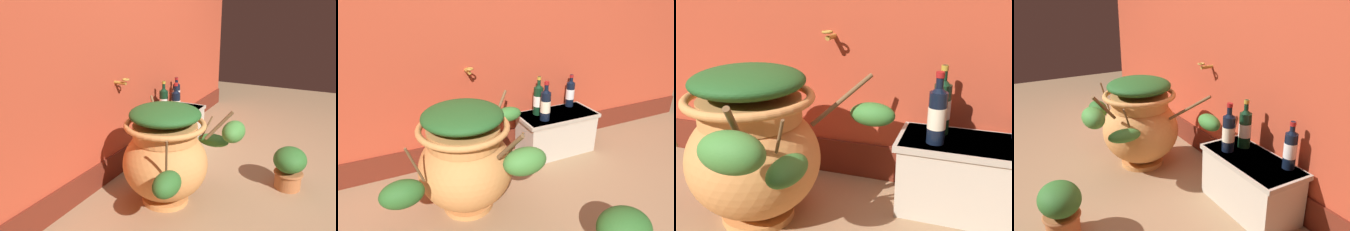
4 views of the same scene
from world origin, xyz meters
TOP-DOWN VIEW (x-y plane):
  - terracotta_urn at (-0.40, 0.57)m, footprint 1.05×0.88m
  - stone_ledge at (0.49, 0.92)m, footprint 0.66×0.33m
  - wine_bottle_left at (0.33, 0.86)m, footprint 0.08×0.08m
  - wine_bottle_middle at (0.34, 0.98)m, footprint 0.08×0.08m
  - wine_bottle_right at (0.69, 1.02)m, footprint 0.07×0.07m

SIDE VIEW (x-z plane):
  - stone_ledge at x=0.49m, z-range 0.01..0.37m
  - terracotta_urn at x=-0.40m, z-range 0.01..0.71m
  - wine_bottle_right at x=0.69m, z-range 0.34..0.62m
  - wine_bottle_left at x=0.33m, z-range 0.33..0.65m
  - wine_bottle_middle at x=0.34m, z-range 0.33..0.65m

